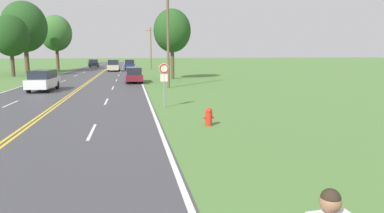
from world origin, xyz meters
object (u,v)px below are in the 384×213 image
(car_maroon_van_approaching, at_px, (134,75))
(car_black_suv_receding, at_px, (94,63))
(traffic_sign, at_px, (164,74))
(car_white_suv_nearest, at_px, (43,80))
(tree_left_verge, at_px, (56,33))
(car_dark_blue_suv_mid_far, at_px, (130,64))
(car_dark_green_hatchback_distant, at_px, (93,62))
(tree_right_cluster, at_px, (24,27))
(fire_hydrant, at_px, (209,117))
(tree_behind_sign, at_px, (10,36))
(tree_mid_treeline, at_px, (172,31))
(car_champagne_suv_mid_near, at_px, (114,65))

(car_maroon_van_approaching, distance_m, car_black_suv_receding, 42.24)
(traffic_sign, distance_m, car_white_suv_nearest, 14.33)
(traffic_sign, xyz_separation_m, tree_left_verge, (-15.03, 46.18, 4.69))
(car_dark_blue_suv_mid_far, xyz_separation_m, car_dark_green_hatchback_distant, (-8.92, 20.05, -0.15))
(tree_left_verge, xyz_separation_m, tree_right_cluster, (-2.91, -8.57, 0.49))
(fire_hydrant, relative_size, car_dark_green_hatchback_distant, 0.22)
(tree_behind_sign, height_order, tree_mid_treeline, tree_mid_treeline)
(car_dark_blue_suv_mid_far, bearing_deg, car_maroon_van_approaching, 3.18)
(tree_right_cluster, bearing_deg, tree_mid_treeline, -36.17)
(traffic_sign, bearing_deg, car_dark_green_hatchback_distant, 99.30)
(car_white_suv_nearest, bearing_deg, tree_behind_sign, 26.07)
(fire_hydrant, xyz_separation_m, tree_mid_treeline, (1.72, 27.63, 5.45))
(tree_right_cluster, bearing_deg, car_white_suv_nearest, -72.22)
(tree_behind_sign, bearing_deg, car_dark_green_hatchback_distant, 79.34)
(tree_left_verge, xyz_separation_m, car_black_suv_receding, (5.13, 12.94, -5.77))
(car_white_suv_nearest, height_order, car_dark_blue_suv_mid_far, car_dark_blue_suv_mid_far)
(car_dark_blue_suv_mid_far, height_order, car_black_suv_receding, car_dark_blue_suv_mid_far)
(tree_mid_treeline, xyz_separation_m, car_champagne_suv_mid_near, (-7.98, 18.73, -4.84))
(tree_behind_sign, relative_size, car_dark_blue_suv_mid_far, 1.77)
(traffic_sign, relative_size, tree_mid_treeline, 0.31)
(traffic_sign, height_order, car_white_suv_nearest, traffic_sign)
(tree_right_cluster, relative_size, car_champagne_suv_mid_near, 2.56)
(tree_left_verge, bearing_deg, traffic_sign, -71.97)
(car_white_suv_nearest, bearing_deg, car_dark_blue_suv_mid_far, -8.84)
(car_dark_blue_suv_mid_far, distance_m, car_dark_green_hatchback_distant, 21.95)
(traffic_sign, xyz_separation_m, car_dark_blue_suv_mid_far, (-2.01, 46.65, -1.00))
(tree_mid_treeline, distance_m, car_champagne_suv_mid_near, 20.93)
(tree_mid_treeline, bearing_deg, car_black_suv_receding, 109.51)
(tree_behind_sign, xyz_separation_m, car_black_suv_receding, (7.87, 28.79, -4.55))
(tree_mid_treeline, relative_size, car_black_suv_receding, 2.11)
(tree_right_cluster, bearing_deg, car_dark_green_hatchback_distant, 76.44)
(tree_left_verge, height_order, car_black_suv_receding, tree_left_verge)
(traffic_sign, xyz_separation_m, tree_right_cluster, (-17.94, 37.61, 5.19))
(tree_right_cluster, bearing_deg, car_maroon_van_approaching, -50.63)
(tree_behind_sign, distance_m, car_dark_green_hatchback_distant, 37.30)
(car_maroon_van_approaching, relative_size, car_black_suv_receding, 1.20)
(fire_hydrant, distance_m, tree_mid_treeline, 28.21)
(tree_mid_treeline, relative_size, car_dark_green_hatchback_distant, 2.32)
(tree_mid_treeline, distance_m, car_white_suv_nearest, 17.62)
(car_dark_green_hatchback_distant, bearing_deg, traffic_sign, -169.41)
(tree_mid_treeline, height_order, car_maroon_van_approaching, tree_mid_treeline)
(tree_right_cluster, bearing_deg, tree_left_verge, 71.24)
(car_black_suv_receding, bearing_deg, tree_behind_sign, 161.88)
(traffic_sign, height_order, car_black_suv_receding, traffic_sign)
(car_champagne_suv_mid_near, relative_size, car_black_suv_receding, 1.07)
(tree_behind_sign, distance_m, car_dark_blue_suv_mid_far, 23.13)
(tree_behind_sign, bearing_deg, tree_mid_treeline, -21.29)
(tree_right_cluster, bearing_deg, car_black_suv_receding, 69.49)
(car_white_suv_nearest, relative_size, car_maroon_van_approaching, 0.98)
(tree_mid_treeline, height_order, car_dark_green_hatchback_distant, tree_mid_treeline)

